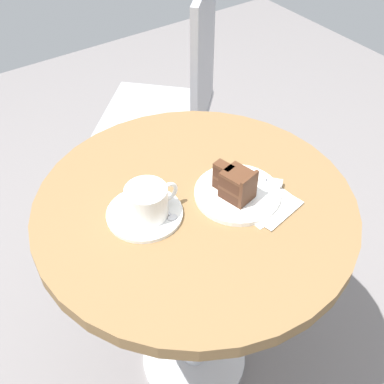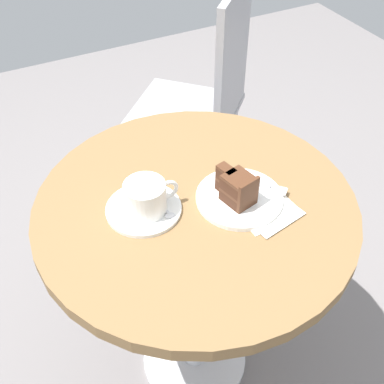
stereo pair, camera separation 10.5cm
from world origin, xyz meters
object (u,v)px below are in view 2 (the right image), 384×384
at_px(coffee_cup, 146,197).
at_px(cake_slice, 237,188).
at_px(saucer, 144,209).
at_px(cake_plate, 239,198).
at_px(cafe_chair, 207,94).
at_px(napkin, 265,208).
at_px(teaspoon, 164,207).
at_px(fork, 262,186).

distance_m(coffee_cup, cake_slice, 0.20).
relative_size(saucer, cake_slice, 1.63).
distance_m(cake_plate, cafe_chair, 0.74).
distance_m(coffee_cup, napkin, 0.26).
distance_m(teaspoon, cake_plate, 0.17).
distance_m(saucer, cake_slice, 0.21).
bearing_deg(saucer, napkin, -25.68).
height_order(cake_plate, napkin, cake_plate).
xyz_separation_m(cake_slice, napkin, (0.05, -0.04, -0.04)).
bearing_deg(fork, napkin, -67.32).
height_order(saucer, coffee_cup, coffee_cup).
bearing_deg(cake_plate, fork, 4.17).
bearing_deg(teaspoon, napkin, 62.85).
relative_size(saucer, coffee_cup, 1.35).
bearing_deg(cake_slice, cake_plate, 23.47).
bearing_deg(fork, cake_slice, -123.61).
distance_m(saucer, cake_plate, 0.22).
distance_m(cake_plate, napkin, 0.06).
bearing_deg(teaspoon, cafe_chair, 142.28).
distance_m(coffee_cup, cake_plate, 0.21).
distance_m(coffee_cup, teaspoon, 0.05).
relative_size(cake_plate, cake_slice, 1.92).
bearing_deg(napkin, cake_plate, 125.86).
distance_m(cake_slice, fork, 0.08).
xyz_separation_m(saucer, cafe_chair, (0.48, 0.60, -0.17)).
height_order(coffee_cup, cafe_chair, cafe_chair).
height_order(saucer, teaspoon, teaspoon).
xyz_separation_m(saucer, cake_slice, (0.19, -0.07, 0.04)).
bearing_deg(cake_plate, coffee_cup, 163.57).
distance_m(coffee_cup, cafe_chair, 0.80).
bearing_deg(teaspoon, fork, 77.92).
bearing_deg(cake_plate, napkin, -54.14).
bearing_deg(saucer, cake_plate, -17.93).
xyz_separation_m(cake_slice, fork, (0.07, 0.01, -0.03)).
distance_m(teaspoon, napkin, 0.22).
bearing_deg(teaspoon, cake_slice, 69.84).
bearing_deg(cafe_chair, fork, 26.87).
bearing_deg(fork, saucer, -144.18).
bearing_deg(coffee_cup, napkin, -24.72).
relative_size(cake_slice, fork, 0.81).
distance_m(cake_slice, napkin, 0.08).
relative_size(saucer, napkin, 1.07).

